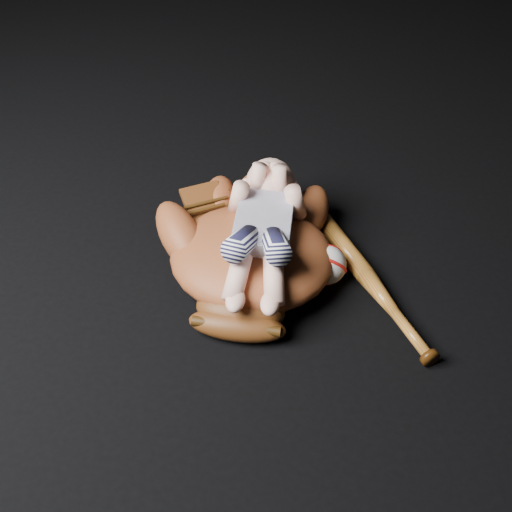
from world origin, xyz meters
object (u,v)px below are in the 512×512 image
baseball_glove (252,250)px  baseball_bat (372,283)px  baseball (327,265)px  newborn_baby (262,229)px

baseball_glove → baseball_bat: (0.24, -0.06, -0.05)m
baseball_bat → baseball: baseball is taller
baseball_glove → baseball: bearing=6.5°
baseball_glove → baseball: 0.16m
baseball_bat → newborn_baby: bearing=167.1°
baseball_glove → newborn_baby: newborn_baby is taller
newborn_baby → baseball: bearing=5.0°
baseball_glove → baseball_bat: baseball_glove is taller
newborn_baby → baseball: size_ratio=4.88×
baseball_glove → baseball: baseball_glove is taller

